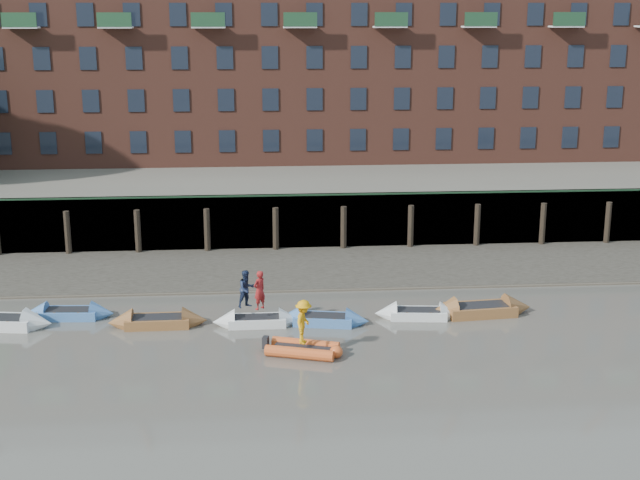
{
  "coord_description": "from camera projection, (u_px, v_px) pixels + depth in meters",
  "views": [
    {
      "loc": [
        -3.21,
        -28.87,
        14.11
      ],
      "look_at": [
        -0.13,
        12.0,
        3.2
      ],
      "focal_mm": 50.0,
      "sensor_mm": 36.0,
      "label": 1
    }
  ],
  "objects": [
    {
      "name": "person_rower_b",
      "position": [
        247.0,
        289.0,
        40.15
      ],
      "size": [
        1.06,
        1.0,
        1.73
      ],
      "primitive_type": "imported",
      "rotation": [
        0.0,
        0.0,
        0.56
      ],
      "color": "#19233F",
      "rests_on": "rowboat_3"
    },
    {
      "name": "ground",
      "position": [
        349.0,
        413.0,
        31.68
      ],
      "size": [
        220.0,
        220.0,
        0.0
      ],
      "primitive_type": "plane",
      "color": "#59554C",
      "rests_on": "ground"
    },
    {
      "name": "rowboat_5",
      "position": [
        418.0,
        314.0,
        41.22
      ],
      "size": [
        4.12,
        1.57,
        1.17
      ],
      "rotation": [
        0.0,
        0.0,
        -0.1
      ],
      "color": "silver",
      "rests_on": "ground"
    },
    {
      "name": "rib_tender",
      "position": [
        306.0,
        349.0,
        36.92
      ],
      "size": [
        3.24,
        2.3,
        0.55
      ],
      "rotation": [
        0.0,
        0.0,
        -0.32
      ],
      "color": "#D65622",
      "rests_on": "ground"
    },
    {
      "name": "apartment_terrace",
      "position": [
        296.0,
        22.0,
        64.03
      ],
      "size": [
        80.6,
        15.56,
        20.98
      ],
      "color": "brown",
      "rests_on": "bank_terrace"
    },
    {
      "name": "bank_terrace",
      "position": [
        297.0,
        178.0,
        65.96
      ],
      "size": [
        110.0,
        28.0,
        3.2
      ],
      "primitive_type": "cube",
      "color": "#5E594D",
      "rests_on": "ground"
    },
    {
      "name": "rowboat_1",
      "position": [
        69.0,
        314.0,
        41.22
      ],
      "size": [
        4.2,
        1.44,
        1.2
      ],
      "rotation": [
        0.0,
        0.0,
        -0.06
      ],
      "color": "#4372B0",
      "rests_on": "ground"
    },
    {
      "name": "person_rower_a",
      "position": [
        259.0,
        290.0,
        39.88
      ],
      "size": [
        0.77,
        0.76,
        1.79
      ],
      "primitive_type": "imported",
      "rotation": [
        0.0,
        0.0,
        3.91
      ],
      "color": "maroon",
      "rests_on": "rowboat_3"
    },
    {
      "name": "rowboat_6",
      "position": [
        480.0,
        310.0,
        41.59
      ],
      "size": [
        5.07,
        1.94,
        1.44
      ],
      "rotation": [
        0.0,
        0.0,
        0.1
      ],
      "color": "brown",
      "rests_on": "ground"
    },
    {
      "name": "foreshore",
      "position": [
        314.0,
        268.0,
        49.02
      ],
      "size": [
        110.0,
        8.0,
        0.5
      ],
      "primitive_type": "cube",
      "color": "#3D382F",
      "rests_on": "ground"
    },
    {
      "name": "rowboat_2",
      "position": [
        158.0,
        321.0,
        40.15
      ],
      "size": [
        4.47,
        1.36,
        1.29
      ],
      "rotation": [
        0.0,
        0.0,
        0.01
      ],
      "color": "brown",
      "rests_on": "ground"
    },
    {
      "name": "mud_band",
      "position": [
        319.0,
        287.0,
        45.75
      ],
      "size": [
        110.0,
        1.6,
        0.1
      ],
      "primitive_type": "cube",
      "color": "#4C4336",
      "rests_on": "ground"
    },
    {
      "name": "river_wall",
      "position": [
        309.0,
        221.0,
        52.83
      ],
      "size": [
        110.0,
        1.23,
        3.3
      ],
      "color": "#2D2A26",
      "rests_on": "ground"
    },
    {
      "name": "rowboat_3",
      "position": [
        257.0,
        321.0,
        40.28
      ],
      "size": [
        4.02,
        1.2,
        1.16
      ],
      "rotation": [
        0.0,
        0.0,
        0.01
      ],
      "color": "silver",
      "rests_on": "ground"
    },
    {
      "name": "rowboat_4",
      "position": [
        323.0,
        320.0,
        40.43
      ],
      "size": [
        4.29,
        1.94,
        1.2
      ],
      "rotation": [
        0.0,
        0.0,
        -0.18
      ],
      "color": "#4372B0",
      "rests_on": "ground"
    },
    {
      "name": "person_rib_crew",
      "position": [
        304.0,
        322.0,
        36.59
      ],
      "size": [
        1.02,
        1.35,
        1.86
      ],
      "primitive_type": "imported",
      "rotation": [
        0.0,
        0.0,
        1.26
      ],
      "color": "orange",
      "rests_on": "rib_tender"
    }
  ]
}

